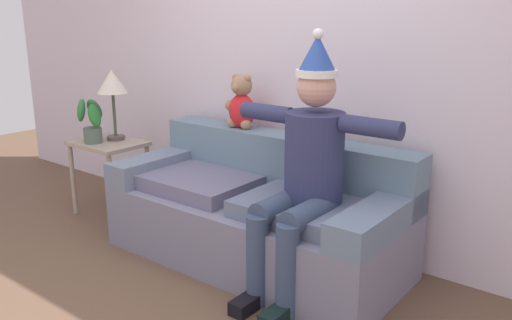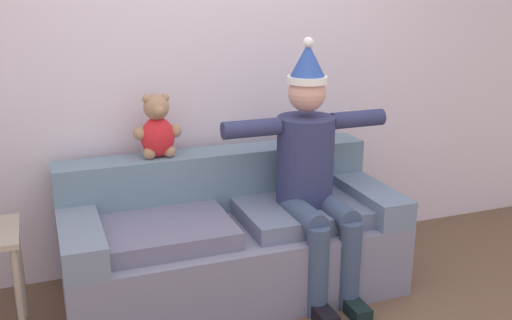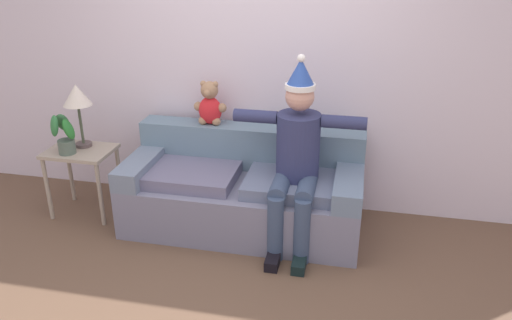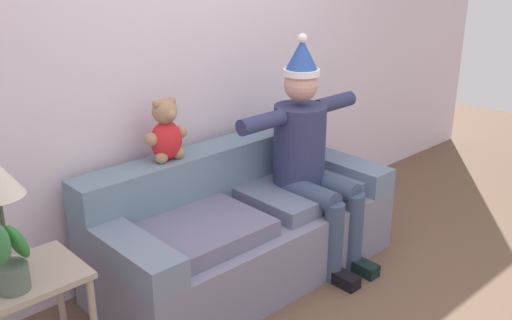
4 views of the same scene
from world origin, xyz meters
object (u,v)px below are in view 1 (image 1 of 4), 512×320
Objects in this scene: couch at (259,213)px; table_lamp at (112,85)px; side_table at (109,154)px; potted_plant at (91,122)px; teddy_bear at (241,104)px; person_seated at (305,166)px.

table_lamp reaches higher than couch.
side_table is 1.71× the size of potted_plant.
couch is at bearing 0.45° from table_lamp.
couch is 5.11× the size of teddy_bear.
table_lamp is at bearing 175.48° from person_seated.
teddy_bear is 0.63× the size of side_table.
side_table is at bearing 54.04° from potted_plant.
person_seated is at bearing -27.53° from teddy_bear.
couch is 1.61m from table_lamp.
side_table is 0.29m from potted_plant.
table_lamp is 0.33m from potted_plant.
couch is 5.50× the size of potted_plant.
teddy_bear is at bearing 143.80° from couch.
table_lamp is at bearing 93.29° from side_table.
couch is at bearing 3.83° from side_table.
table_lamp is at bearing -179.55° from couch.
table_lamp reaches higher than side_table.
teddy_bear is 1.08× the size of potted_plant.
potted_plant is (-1.95, -0.03, 0.01)m from person_seated.
potted_plant is at bearing -172.93° from couch.
potted_plant is (-0.07, -0.09, 0.27)m from side_table.
potted_plant is at bearing -109.10° from table_lamp.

